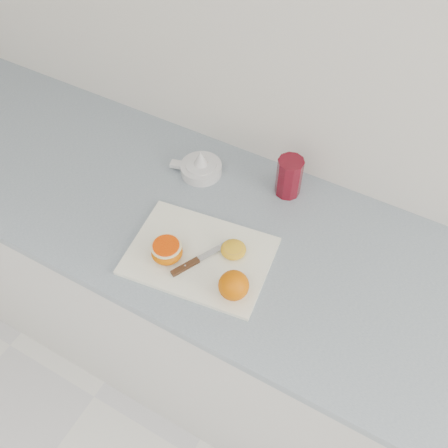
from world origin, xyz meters
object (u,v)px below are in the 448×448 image
Objects in this scene: counter at (205,300)px; cutting_board at (200,256)px; red_tumbler at (289,178)px; half_orange at (167,251)px; citrus_juicer at (201,167)px.

counter is 7.00× the size of cutting_board.
counter is 20.75× the size of red_tumbler.
half_orange is 0.66× the size of red_tumbler.
cutting_board is (0.07, -0.12, 0.45)m from counter.
half_orange reaches higher than counter.
cutting_board is at bearing -59.48° from counter.
cutting_board is at bearing 34.15° from half_orange.
half_orange is 0.32m from citrus_juicer.
cutting_board is 4.46× the size of half_orange.
citrus_juicer is (-0.09, 0.15, 0.47)m from counter.
citrus_juicer is at bearing 105.68° from half_orange.
red_tumbler reaches higher than counter.
citrus_juicer is at bearing 119.99° from counter.
cutting_board is at bearing -59.78° from citrus_juicer.
half_orange is 0.52× the size of citrus_juicer.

